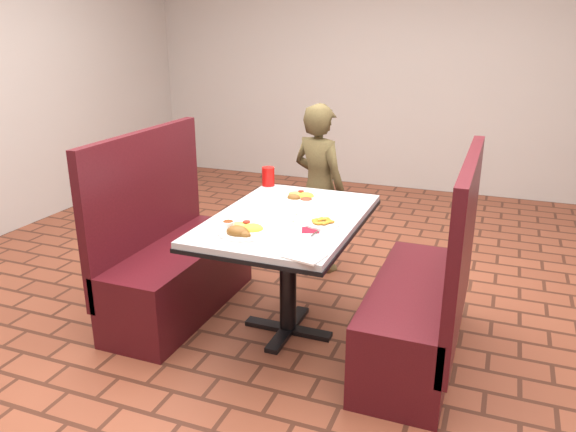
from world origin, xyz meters
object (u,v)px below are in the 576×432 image
(booth_bench_right, at_px, (423,305))
(red_tumbler, at_px, (268,176))
(dining_table, at_px, (288,232))
(diner_person, at_px, (319,188))
(near_dinner_plate, at_px, (243,228))
(plantain_plate, at_px, (322,223))
(far_dinner_plate, at_px, (301,196))
(booth_bench_left, at_px, (173,263))

(booth_bench_right, bearing_deg, red_tumbler, 154.46)
(dining_table, bearing_deg, diner_person, 98.05)
(diner_person, distance_m, near_dinner_plate, 1.36)
(dining_table, relative_size, plantain_plate, 6.39)
(far_dinner_plate, bearing_deg, near_dinner_plate, -95.85)
(booth_bench_left, distance_m, diner_person, 1.24)
(plantain_plate, bearing_deg, booth_bench_left, 176.04)
(near_dinner_plate, height_order, red_tumbler, red_tumbler)
(dining_table, relative_size, near_dinner_plate, 4.33)
(near_dinner_plate, bearing_deg, diner_person, 91.05)
(booth_bench_right, bearing_deg, far_dinner_plate, 158.16)
(dining_table, relative_size, red_tumbler, 9.50)
(near_dinner_plate, xyz_separation_m, plantain_plate, (0.35, 0.28, -0.02))
(diner_person, bearing_deg, dining_table, 120.24)
(diner_person, bearing_deg, near_dinner_plate, 113.23)
(booth_bench_right, relative_size, far_dinner_plate, 4.80)
(booth_bench_left, height_order, far_dinner_plate, booth_bench_left)
(diner_person, xyz_separation_m, plantain_plate, (0.37, -1.07, 0.13))
(booth_bench_left, relative_size, far_dinner_plate, 4.80)
(far_dinner_plate, xyz_separation_m, red_tumbler, (-0.31, 0.21, 0.04))
(diner_person, relative_size, near_dinner_plate, 4.52)
(booth_bench_right, xyz_separation_m, diner_person, (-0.94, 1.00, 0.30))
(booth_bench_right, relative_size, plantain_plate, 6.32)
(dining_table, bearing_deg, booth_bench_left, 180.00)
(dining_table, height_order, near_dinner_plate, near_dinner_plate)
(booth_bench_right, height_order, diner_person, diner_person)
(booth_bench_right, relative_size, diner_person, 0.95)
(diner_person, bearing_deg, booth_bench_left, 79.00)
(dining_table, xyz_separation_m, diner_person, (-0.14, 1.00, -0.02))
(booth_bench_left, relative_size, diner_person, 0.95)
(booth_bench_left, xyz_separation_m, diner_person, (0.66, 1.00, 0.30))
(booth_bench_right, xyz_separation_m, far_dinner_plate, (-0.85, 0.34, 0.44))
(diner_person, height_order, plantain_plate, diner_person)
(booth_bench_left, distance_m, booth_bench_right, 1.60)
(near_dinner_plate, bearing_deg, plantain_plate, 38.90)
(diner_person, relative_size, far_dinner_plate, 5.06)
(booth_bench_right, bearing_deg, booth_bench_left, 180.00)
(dining_table, distance_m, diner_person, 1.01)
(red_tumbler, bearing_deg, diner_person, 64.16)
(booth_bench_left, xyz_separation_m, booth_bench_right, (1.60, 0.00, 0.00))
(red_tumbler, bearing_deg, plantain_plate, -46.71)
(booth_bench_left, height_order, booth_bench_right, same)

